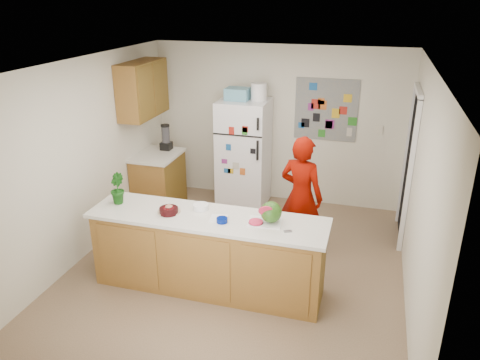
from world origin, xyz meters
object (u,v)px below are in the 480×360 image
(refrigerator, at_px, (244,154))
(person, at_px, (301,196))
(watermelon, at_px, (271,212))
(cherry_bowl, at_px, (169,211))

(refrigerator, relative_size, person, 1.07)
(refrigerator, height_order, watermelon, refrigerator)
(person, xyz_separation_m, watermelon, (-0.16, -1.06, 0.25))
(refrigerator, bearing_deg, watermelon, -67.66)
(watermelon, distance_m, cherry_bowl, 1.15)
(person, distance_m, cherry_bowl, 1.75)
(refrigerator, xyz_separation_m, person, (1.12, -1.28, -0.05))
(person, bearing_deg, watermelon, 98.53)
(refrigerator, xyz_separation_m, watermelon, (0.96, -2.33, 0.20))
(cherry_bowl, bearing_deg, person, 41.53)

